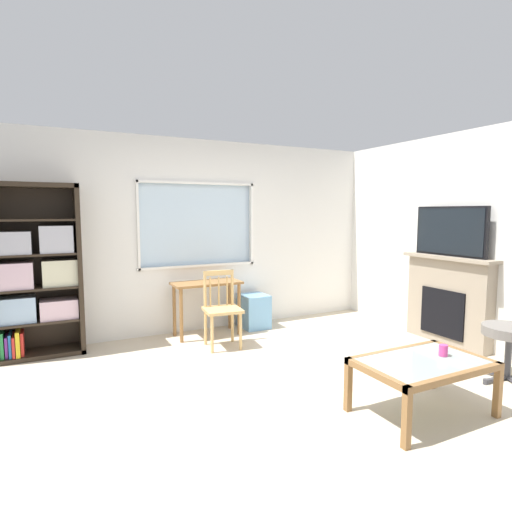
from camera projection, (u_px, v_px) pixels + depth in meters
ground at (282, 389)px, 3.78m from camera, size 6.13×5.44×0.02m
wall_back_with_window at (200, 237)px, 5.62m from camera, size 5.13×0.15×2.55m
wall_right at (478, 240)px, 4.82m from camera, size 0.12×4.64×2.55m
bookshelf at (36, 274)px, 4.56m from camera, size 0.90×0.38×1.91m
desk_under_window at (207, 292)px, 5.37m from camera, size 0.88×0.41×0.70m
wooden_chair at (222, 308)px, 4.92m from camera, size 0.46×0.44×0.90m
plastic_drawer_unit at (254, 311)px, 5.76m from camera, size 0.35×0.40×0.46m
fireplace at (448, 299)px, 5.05m from camera, size 0.26×1.19×1.07m
tv at (450, 231)px, 4.95m from camera, size 0.06×0.95×0.59m
coffee_table at (423, 368)px, 3.27m from camera, size 1.02×0.66×0.44m
sippy_cup at (443, 350)px, 3.36m from camera, size 0.07×0.07×0.09m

